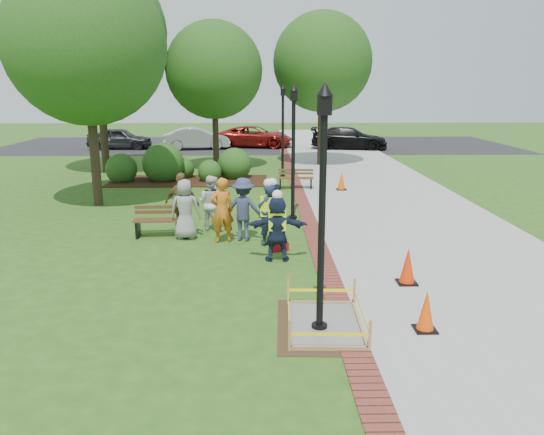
{
  "coord_description": "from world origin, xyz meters",
  "views": [
    {
      "loc": [
        0.22,
        -11.62,
        4.21
      ],
      "look_at": [
        0.5,
        1.2,
        1.0
      ],
      "focal_mm": 35.0,
      "sensor_mm": 36.0,
      "label": 1
    }
  ],
  "objects_px": {
    "hivis_worker_b": "(268,212)",
    "bench_near": "(163,227)",
    "hivis_worker_a": "(277,226)",
    "hivis_worker_c": "(272,212)",
    "cone_front": "(426,312)",
    "lamp_near": "(322,192)",
    "wet_concrete_pad": "(325,314)"
  },
  "relations": [
    {
      "from": "bench_near",
      "to": "lamp_near",
      "type": "relative_size",
      "value": 0.38
    },
    {
      "from": "lamp_near",
      "to": "hivis_worker_c",
      "type": "xyz_separation_m",
      "value": [
        -0.72,
        5.23,
        -1.57
      ]
    },
    {
      "from": "hivis_worker_b",
      "to": "hivis_worker_a",
      "type": "bearing_deg",
      "value": -81.36
    },
    {
      "from": "cone_front",
      "to": "hivis_worker_a",
      "type": "height_order",
      "value": "hivis_worker_a"
    },
    {
      "from": "cone_front",
      "to": "lamp_near",
      "type": "xyz_separation_m",
      "value": [
        -1.85,
        0.11,
        2.11
      ]
    },
    {
      "from": "cone_front",
      "to": "hivis_worker_a",
      "type": "xyz_separation_m",
      "value": [
        -2.48,
        3.95,
        0.52
      ]
    },
    {
      "from": "cone_front",
      "to": "hivis_worker_c",
      "type": "distance_m",
      "value": 5.95
    },
    {
      "from": "wet_concrete_pad",
      "to": "lamp_near",
      "type": "relative_size",
      "value": 0.56
    },
    {
      "from": "hivis_worker_b",
      "to": "hivis_worker_c",
      "type": "distance_m",
      "value": 0.14
    },
    {
      "from": "hivis_worker_c",
      "to": "cone_front",
      "type": "bearing_deg",
      "value": -64.28
    },
    {
      "from": "bench_near",
      "to": "cone_front",
      "type": "height_order",
      "value": "bench_near"
    },
    {
      "from": "bench_near",
      "to": "hivis_worker_b",
      "type": "bearing_deg",
      "value": -16.57
    },
    {
      "from": "wet_concrete_pad",
      "to": "hivis_worker_c",
      "type": "height_order",
      "value": "hivis_worker_c"
    },
    {
      "from": "wet_concrete_pad",
      "to": "hivis_worker_a",
      "type": "bearing_deg",
      "value": 101.38
    },
    {
      "from": "lamp_near",
      "to": "hivis_worker_c",
      "type": "relative_size",
      "value": 2.34
    },
    {
      "from": "bench_near",
      "to": "cone_front",
      "type": "xyz_separation_m",
      "value": [
        5.69,
        -6.15,
        0.09
      ]
    },
    {
      "from": "hivis_worker_a",
      "to": "hivis_worker_c",
      "type": "xyz_separation_m",
      "value": [
        -0.09,
        1.39,
        0.02
      ]
    },
    {
      "from": "bench_near",
      "to": "hivis_worker_c",
      "type": "height_order",
      "value": "hivis_worker_c"
    },
    {
      "from": "hivis_worker_a",
      "to": "hivis_worker_b",
      "type": "xyz_separation_m",
      "value": [
        -0.2,
        1.3,
        0.02
      ]
    },
    {
      "from": "cone_front",
      "to": "hivis_worker_a",
      "type": "distance_m",
      "value": 4.69
    },
    {
      "from": "hivis_worker_b",
      "to": "bench_near",
      "type": "bearing_deg",
      "value": 163.43
    },
    {
      "from": "lamp_near",
      "to": "bench_near",
      "type": "bearing_deg",
      "value": 122.46
    },
    {
      "from": "wet_concrete_pad",
      "to": "hivis_worker_b",
      "type": "relative_size",
      "value": 1.3
    },
    {
      "from": "wet_concrete_pad",
      "to": "hivis_worker_c",
      "type": "distance_m",
      "value": 5.2
    },
    {
      "from": "lamp_near",
      "to": "hivis_worker_b",
      "type": "relative_size",
      "value": 2.34
    },
    {
      "from": "lamp_near",
      "to": "hivis_worker_a",
      "type": "xyz_separation_m",
      "value": [
        -0.63,
        3.84,
        -1.59
      ]
    },
    {
      "from": "cone_front",
      "to": "hivis_worker_b",
      "type": "bearing_deg",
      "value": 117.04
    },
    {
      "from": "wet_concrete_pad",
      "to": "lamp_near",
      "type": "xyz_separation_m",
      "value": [
        -0.11,
        -0.14,
        2.25
      ]
    },
    {
      "from": "wet_concrete_pad",
      "to": "lamp_near",
      "type": "bearing_deg",
      "value": -128.47
    },
    {
      "from": "lamp_near",
      "to": "hivis_worker_a",
      "type": "relative_size",
      "value": 2.4
    },
    {
      "from": "bench_near",
      "to": "lamp_near",
      "type": "height_order",
      "value": "lamp_near"
    },
    {
      "from": "cone_front",
      "to": "hivis_worker_b",
      "type": "xyz_separation_m",
      "value": [
        -2.68,
        5.25,
        0.54
      ]
    }
  ]
}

